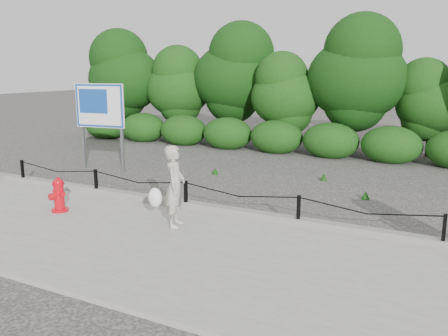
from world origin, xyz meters
TOP-DOWN VIEW (x-y plane):
  - ground at (0.00, 0.00)m, footprint 90.00×90.00m
  - sidewalk at (0.00, -2.00)m, footprint 14.00×4.00m
  - curb at (0.00, 0.05)m, footprint 14.00×0.22m
  - chain_barrier at (0.00, 0.00)m, footprint 10.06×0.06m
  - treeline at (0.42, 8.93)m, footprint 20.64×3.90m
  - fire_hydrant at (-2.23, -1.41)m, footprint 0.43×0.44m
  - pedestrian at (0.42, -1.08)m, footprint 0.76×0.66m
  - advertising_sign at (-4.50, 2.47)m, footprint 1.60×0.34m

SIDE VIEW (x-z plane):
  - ground at x=0.00m, z-range 0.00..0.00m
  - sidewalk at x=0.00m, z-range 0.00..0.08m
  - curb at x=0.00m, z-range 0.08..0.22m
  - fire_hydrant at x=-2.23m, z-range 0.06..0.79m
  - chain_barrier at x=0.00m, z-range 0.16..0.76m
  - pedestrian at x=0.42m, z-range 0.07..1.61m
  - advertising_sign at x=-4.50m, z-range 0.53..3.10m
  - treeline at x=0.42m, z-range 0.22..5.16m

